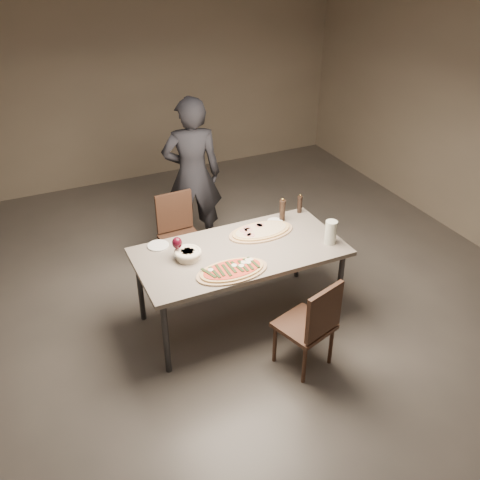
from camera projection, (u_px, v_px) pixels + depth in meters
name	position (u px, v px, depth m)	size (l,w,h in m)	color
room	(240.00, 181.00, 4.27)	(7.00, 7.00, 7.00)	#58524C
dining_table	(240.00, 255.00, 4.64)	(1.80, 0.90, 0.75)	gray
zucchini_pizza	(232.00, 270.00, 4.31)	(0.61, 0.34, 0.05)	tan
ham_pizza	(261.00, 231.00, 4.85)	(0.62, 0.34, 0.04)	tan
bread_basket	(188.00, 254.00, 4.47)	(0.23, 0.23, 0.08)	#EFE1C2
oil_dish	(275.00, 222.00, 5.02)	(0.14, 0.14, 0.02)	white
pepper_mill_left	(282.00, 210.00, 5.00)	(0.06, 0.06, 0.23)	black
pepper_mill_right	(300.00, 204.00, 5.15)	(0.05, 0.05, 0.19)	black
carafe	(331.00, 232.00, 4.65)	(0.10, 0.10, 0.22)	silver
wine_glass	(177.00, 244.00, 4.44)	(0.09, 0.09, 0.19)	silver
side_plate	(158.00, 246.00, 4.66)	(0.19, 0.19, 0.01)	white
chair_near	(312.00, 322.00, 4.21)	(0.50, 0.50, 0.84)	#41281B
chair_far	(179.00, 230.00, 5.45)	(0.42, 0.42, 0.85)	#41281B
diner	(192.00, 175.00, 5.69)	(0.62, 0.41, 1.71)	black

